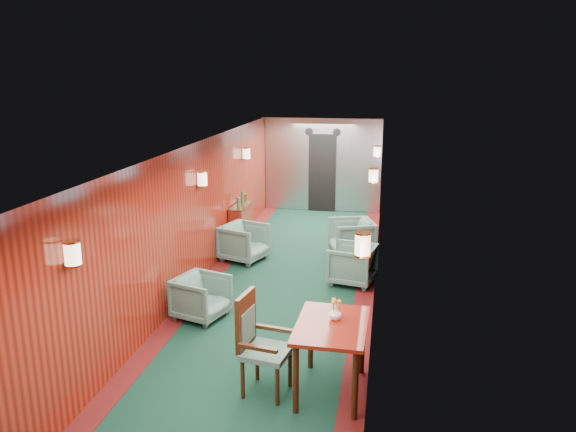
% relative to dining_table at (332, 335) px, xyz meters
% --- Properties ---
extents(room, '(12.00, 12.10, 2.40)m').
position_rel_dining_table_xyz_m(room, '(-1.09, 2.61, 0.93)').
color(room, black).
rests_on(room, ground).
extents(bulkhead, '(2.98, 0.17, 2.39)m').
position_rel_dining_table_xyz_m(bulkhead, '(-1.09, 8.52, 0.48)').
color(bulkhead, '#B5B8BD').
rests_on(bulkhead, ground).
extents(windows_right, '(0.02, 8.60, 0.80)m').
position_rel_dining_table_xyz_m(windows_right, '(0.40, 2.86, 0.75)').
color(windows_right, '#B0B3B7').
rests_on(windows_right, ground).
extents(wall_sconces, '(2.97, 7.97, 0.25)m').
position_rel_dining_table_xyz_m(wall_sconces, '(-1.09, 3.18, 1.09)').
color(wall_sconces, beige).
rests_on(wall_sconces, ground).
extents(dining_table, '(0.81, 1.14, 0.84)m').
position_rel_dining_table_xyz_m(dining_table, '(0.00, 0.00, 0.00)').
color(dining_table, maroon).
rests_on(dining_table, ground).
extents(side_chair, '(0.60, 0.62, 1.17)m').
position_rel_dining_table_xyz_m(side_chair, '(-0.82, -0.12, -0.07)').
color(side_chair, '#1B413A').
rests_on(side_chair, ground).
extents(credenza, '(0.30, 0.94, 1.12)m').
position_rel_dining_table_xyz_m(credenza, '(-2.43, 5.31, -0.27)').
color(credenza, maroon).
rests_on(credenza, ground).
extents(flower_vase, '(0.16, 0.16, 0.15)m').
position_rel_dining_table_xyz_m(flower_vase, '(0.03, 0.12, 0.21)').
color(flower_vase, silver).
rests_on(flower_vase, dining_table).
extents(armchair_left_near, '(0.88, 0.86, 0.64)m').
position_rel_dining_table_xyz_m(armchair_left_near, '(-2.07, 1.64, -0.38)').
color(armchair_left_near, '#1B413A').
rests_on(armchair_left_near, ground).
extents(armchair_left_far, '(0.99, 0.98, 0.71)m').
position_rel_dining_table_xyz_m(armchair_left_far, '(-2.10, 4.28, -0.35)').
color(armchair_left_far, '#1B413A').
rests_on(armchair_left_far, ground).
extents(armchair_right_near, '(0.89, 0.87, 0.68)m').
position_rel_dining_table_xyz_m(armchair_right_near, '(0.02, 3.43, -0.36)').
color(armchair_right_near, '#1B413A').
rests_on(armchair_right_near, ground).
extents(armchair_right_far, '(1.01, 1.00, 0.74)m').
position_rel_dining_table_xyz_m(armchair_right_far, '(-0.09, 4.88, -0.33)').
color(armchair_right_far, '#1B413A').
rests_on(armchair_right_far, ground).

